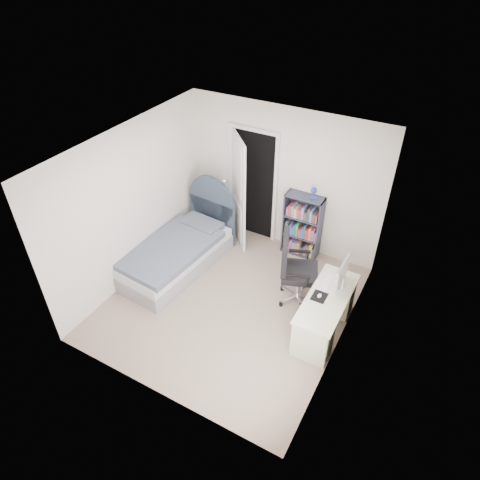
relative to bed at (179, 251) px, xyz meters
The scene contains 8 objects.
room_shell 1.58m from the bed, 17.27° to the right, with size 3.50×3.70×2.60m.
door 1.53m from the bed, 65.13° to the left, with size 0.92×0.63×2.06m.
bed is the anchor object (origin of this frame).
nightstand 1.23m from the bed, 86.38° to the left, with size 0.42×0.42×0.62m.
floor_lamp 1.00m from the bed, 69.57° to the left, with size 0.19×0.19×1.32m.
bookcase 2.12m from the bed, 37.83° to the left, with size 0.64×0.27×1.35m.
desk 2.64m from the bed, ahead, with size 0.53×1.32×1.08m.
office_chair 2.02m from the bed, ahead, with size 0.68×0.69×1.19m.
Camera 1 is at (2.40, -4.04, 4.70)m, focal length 32.00 mm.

